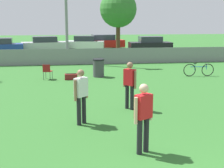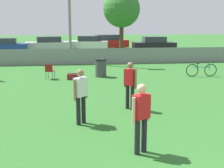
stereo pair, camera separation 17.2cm
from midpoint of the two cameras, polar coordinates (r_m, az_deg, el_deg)
fence_backline at (r=21.86m, az=-0.64°, el=5.12°), size 27.82×0.07×1.21m
tree_near_pole at (r=24.49m, az=1.97°, el=13.48°), size 2.82×2.82×5.26m
player_defender_red at (r=7.19m, az=6.04°, el=-5.46°), size 0.48×0.39×1.65m
player_receiver_white at (r=9.19m, az=-5.23°, el=-1.63°), size 0.43×0.43×1.65m
player_thrower_red at (r=10.71m, az=3.78°, el=0.32°), size 0.42×0.44×1.65m
folding_chair_sideline at (r=16.51m, az=-11.05°, el=2.47°), size 0.49×0.49×0.80m
bicycle_sideline at (r=17.76m, az=16.30°, el=2.48°), size 1.71×0.44×0.74m
trash_bin at (r=16.96m, az=-1.77°, el=2.98°), size 0.63×0.63×0.97m
gear_bag_sideline at (r=16.37m, az=-6.79°, el=1.37°), size 0.65×0.36×0.32m
parked_car_blue at (r=30.46m, az=-18.82°, el=6.61°), size 4.14×2.19×1.41m
parked_car_silver at (r=31.47m, az=-11.35°, el=7.18°), size 4.68×2.54×1.44m
parked_car_white at (r=32.24m, az=-4.11°, el=7.49°), size 4.15×2.35×1.43m
parked_car_red at (r=33.46m, az=-0.75°, el=7.68°), size 4.58×2.40×1.49m
parked_car_dark at (r=30.30m, az=7.84°, el=7.17°), size 4.03×1.86×1.48m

